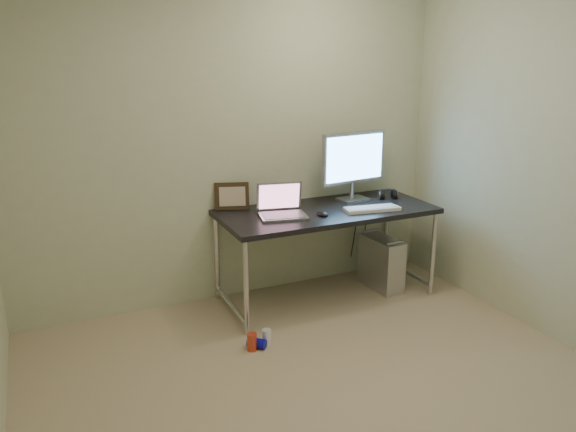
{
  "coord_description": "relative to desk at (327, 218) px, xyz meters",
  "views": [
    {
      "loc": [
        -1.45,
        -2.37,
        1.96
      ],
      "look_at": [
        0.12,
        1.03,
        0.85
      ],
      "focal_mm": 35.0,
      "sensor_mm": 36.0,
      "label": 1
    }
  ],
  "objects": [
    {
      "name": "floor",
      "position": [
        -0.62,
        -1.38,
        -0.68
      ],
      "size": [
        3.5,
        3.5,
        0.0
      ],
      "primitive_type": "plane",
      "color": "tan",
      "rests_on": "ground"
    },
    {
      "name": "wall_back",
      "position": [
        -0.62,
        0.37,
        0.57
      ],
      "size": [
        3.5,
        0.02,
        2.5
      ],
      "primitive_type": "cube",
      "color": "beige",
      "rests_on": "ground"
    },
    {
      "name": "desk",
      "position": [
        0.0,
        0.0,
        0.0
      ],
      "size": [
        1.71,
        0.75,
        0.75
      ],
      "color": "black",
      "rests_on": "ground"
    },
    {
      "name": "tower_computer",
      "position": [
        0.52,
        -0.03,
        -0.45
      ],
      "size": [
        0.21,
        0.44,
        0.47
      ],
      "rotation": [
        0.0,
        0.0,
        0.05
      ],
      "color": "#B8B8BD",
      "rests_on": "ground"
    },
    {
      "name": "cable_a",
      "position": [
        0.47,
        0.32,
        -0.28
      ],
      "size": [
        0.01,
        0.16,
        0.69
      ],
      "primitive_type": "cylinder",
      "rotation": [
        0.21,
        0.0,
        0.0
      ],
      "color": "black",
      "rests_on": "ground"
    },
    {
      "name": "cable_b",
      "position": [
        0.56,
        0.3,
        -0.3
      ],
      "size": [
        0.02,
        0.11,
        0.71
      ],
      "primitive_type": "cylinder",
      "rotation": [
        0.14,
        0.0,
        0.09
      ],
      "color": "black",
      "rests_on": "ground"
    },
    {
      "name": "can_red",
      "position": [
        -0.87,
        -0.56,
        -0.62
      ],
      "size": [
        0.08,
        0.08,
        0.12
      ],
      "primitive_type": "cylinder",
      "rotation": [
        0.0,
        0.0,
        0.32
      ],
      "color": "red",
      "rests_on": "ground"
    },
    {
      "name": "can_white",
      "position": [
        -0.75,
        -0.53,
        -0.62
      ],
      "size": [
        0.08,
        0.08,
        0.11
      ],
      "primitive_type": "cylinder",
      "rotation": [
        0.0,
        0.0,
        0.28
      ],
      "color": "white",
      "rests_on": "ground"
    },
    {
      "name": "can_blue",
      "position": [
        -0.82,
        -0.54,
        -0.64
      ],
      "size": [
        0.14,
        0.14,
        0.07
      ],
      "primitive_type": "cylinder",
      "rotation": [
        1.57,
        0.0,
        0.79
      ],
      "color": "#0A0CAA",
      "rests_on": "ground"
    },
    {
      "name": "laptop",
      "position": [
        -0.4,
        -0.01,
        0.13
      ],
      "size": [
        0.4,
        0.35,
        0.24
      ],
      "rotation": [
        0.0,
        0.0,
        -0.21
      ],
      "color": "#A0A1A7",
      "rests_on": "desk"
    },
    {
      "name": "monitor",
      "position": [
        0.33,
        0.16,
        0.41
      ],
      "size": [
        0.61,
        0.2,
        0.57
      ],
      "rotation": [
        0.0,
        0.0,
        0.11
      ],
      "color": "#A0A1A7",
      "rests_on": "desk"
    },
    {
      "name": "keyboard",
      "position": [
        0.31,
        -0.18,
        0.09
      ],
      "size": [
        0.45,
        0.21,
        0.03
      ],
      "primitive_type": "cube",
      "rotation": [
        0.0,
        0.0,
        -0.16
      ],
      "color": "white",
      "rests_on": "desk"
    },
    {
      "name": "mouse_right",
      "position": [
        0.53,
        -0.16,
        0.09
      ],
      "size": [
        0.11,
        0.14,
        0.04
      ],
      "primitive_type": "ellipsoid",
      "rotation": [
        0.0,
        0.0,
        -0.28
      ],
      "color": "black",
      "rests_on": "desk"
    },
    {
      "name": "mouse_left",
      "position": [
        -0.12,
        -0.14,
        0.09
      ],
      "size": [
        0.09,
        0.12,
        0.04
      ],
      "primitive_type": "ellipsoid",
      "rotation": [
        0.0,
        0.0,
        0.12
      ],
      "color": "black",
      "rests_on": "desk"
    },
    {
      "name": "headphones",
      "position": [
        0.63,
        0.08,
        0.1
      ],
      "size": [
        0.18,
        0.1,
        0.1
      ],
      "rotation": [
        0.0,
        0.0,
        -0.33
      ],
      "color": "black",
      "rests_on": "desk"
    },
    {
      "name": "picture_frame",
      "position": [
        -0.68,
        0.31,
        0.18
      ],
      "size": [
        0.28,
        0.16,
        0.22
      ],
      "primitive_type": "cube",
      "rotation": [
        -0.21,
        0.0,
        -0.32
      ],
      "color": "black",
      "rests_on": "desk"
    },
    {
      "name": "webcam",
      "position": [
        -0.41,
        0.26,
        0.16
      ],
      "size": [
        0.04,
        0.04,
        0.11
      ],
      "rotation": [
        0.0,
        0.0,
        -0.34
      ],
      "color": "silver",
      "rests_on": "desk"
    }
  ]
}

